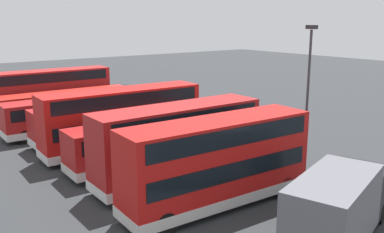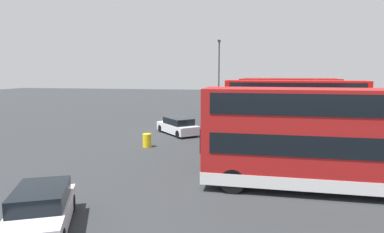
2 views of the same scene
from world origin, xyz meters
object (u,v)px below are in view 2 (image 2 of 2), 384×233
object	(u,v)px
bus_double_decker_far_end	(331,137)
lamp_post_tall	(219,73)
bus_double_decker_second	(288,98)
bus_single_deck_seventh	(317,139)
car_small_green	(41,210)
waste_bin_yellow	(147,140)
bus_double_decker_fourth	(293,105)
car_hatchback_silver	(178,126)
bus_single_deck_third	(287,110)
bus_single_deck_sixth	(318,129)
box_truck_blue	(270,98)
bus_single_deck_fifth	(301,120)
bus_double_decker_near_end	(288,96)

from	to	relation	value
bus_double_decker_far_end	lamp_post_tall	bearing A→B (deg)	-162.63
bus_double_decker_second	bus_single_deck_seventh	xyz separation A→B (m)	(17.81, -0.02, -0.82)
car_small_green	waste_bin_yellow	distance (m)	12.47
bus_double_decker_second	bus_double_decker_far_end	world-z (taller)	same
waste_bin_yellow	bus_double_decker_far_end	bearing A→B (deg)	57.90
bus_double_decker_fourth	car_small_green	bearing A→B (deg)	-26.80
car_hatchback_silver	bus_single_deck_third	bearing A→B (deg)	122.99
bus_single_deck_sixth	waste_bin_yellow	world-z (taller)	bus_single_deck_sixth
bus_single_deck_seventh	car_hatchback_silver	world-z (taller)	bus_single_deck_seventh
bus_double_decker_second	bus_double_decker_far_end	distance (m)	21.61
bus_double_decker_far_end	box_truck_blue	xyz separation A→B (m)	(-31.46, -1.27, -0.74)
bus_double_decker_fourth	bus_single_deck_sixth	distance (m)	7.30
bus_single_deck_third	box_truck_blue	bearing A→B (deg)	-175.40
bus_double_decker_second	bus_double_decker_fourth	size ratio (longest dim) A/B	0.89
bus_single_deck_sixth	car_hatchback_silver	xyz separation A→B (m)	(-4.67, -10.50, -0.92)
waste_bin_yellow	bus_single_deck_fifth	bearing A→B (deg)	110.94
bus_single_deck_sixth	bus_double_decker_far_end	bearing A→B (deg)	-6.05
box_truck_blue	waste_bin_yellow	bearing A→B (deg)	-20.97
car_hatchback_silver	waste_bin_yellow	world-z (taller)	car_hatchback_silver
bus_double_decker_near_end	car_small_green	size ratio (longest dim) A/B	2.41
box_truck_blue	car_small_green	world-z (taller)	box_truck_blue
bus_single_deck_third	bus_single_deck_seventh	xyz separation A→B (m)	(14.26, 0.30, 0.00)
bus_single_deck_sixth	car_small_green	world-z (taller)	bus_single_deck_sixth
bus_double_decker_second	car_hatchback_silver	bearing A→B (deg)	-45.35
bus_double_decker_second	box_truck_blue	world-z (taller)	bus_double_decker_second
bus_single_deck_fifth	car_small_green	world-z (taller)	bus_single_deck_fifth
bus_double_decker_second	bus_single_deck_third	world-z (taller)	bus_double_decker_second
bus_single_deck_third	car_small_green	distance (m)	25.82
car_hatchback_silver	bus_single_deck_seventh	bearing A→B (deg)	50.66
bus_single_deck_fifth	bus_single_deck_third	bearing A→B (deg)	-177.31
bus_double_decker_fourth	bus_single_deck_seventh	size ratio (longest dim) A/B	0.98
bus_single_deck_seventh	car_hatchback_silver	xyz separation A→B (m)	(-8.07, -9.84, -0.92)
car_hatchback_silver	bus_single_deck_fifth	bearing A→B (deg)	84.46
bus_double_decker_second	bus_single_deck_fifth	bearing A→B (deg)	0.08
bus_single_deck_fifth	waste_bin_yellow	size ratio (longest dim) A/B	10.99
bus_single_deck_third	bus_single_deck_fifth	xyz separation A→B (m)	(7.15, 0.34, -0.00)
bus_single_deck_seventh	car_small_green	world-z (taller)	bus_single_deck_seventh
bus_double_decker_near_end	bus_single_deck_seventh	xyz separation A→B (m)	(21.82, -0.42, -0.82)
bus_double_decker_second	bus_single_deck_sixth	world-z (taller)	bus_double_decker_second
bus_single_deck_sixth	bus_single_deck_seventh	bearing A→B (deg)	-10.96
bus_double_decker_far_end	car_hatchback_silver	size ratio (longest dim) A/B	2.49
car_hatchback_silver	lamp_post_tall	distance (m)	13.61
bus_double_decker_fourth	waste_bin_yellow	distance (m)	13.29
bus_single_deck_seventh	bus_single_deck_third	bearing A→B (deg)	-178.80
bus_single_deck_third	bus_single_deck_sixth	world-z (taller)	same
lamp_post_tall	bus_single_deck_fifth	bearing A→B (deg)	29.83
bus_single_deck_fifth	bus_single_deck_seventh	world-z (taller)	same
bus_double_decker_second	waste_bin_yellow	size ratio (longest dim) A/B	11.10
bus_double_decker_far_end	waste_bin_yellow	world-z (taller)	bus_double_decker_far_end
bus_single_deck_seventh	bus_double_decker_far_end	size ratio (longest dim) A/B	1.07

